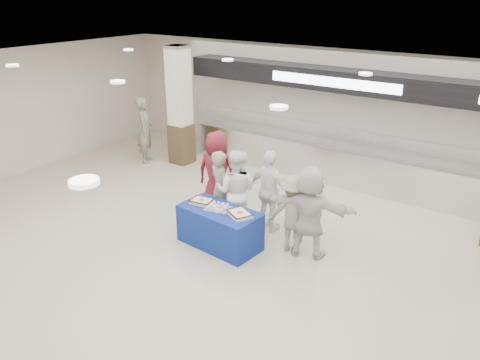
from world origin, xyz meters
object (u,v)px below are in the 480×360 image
Objects in this scene: display_table at (220,227)px; soldier_a at (220,189)px; sheet_cake_left at (202,201)px; civilian_white at (310,212)px; sheet_cake_right at (239,214)px; soldier_b at (294,214)px; chef_short at (270,191)px; cupcake_tray at (218,207)px; soldier_bg at (145,130)px; chef_tall at (236,191)px; civilian_maroon at (217,173)px.

display_table is 0.95× the size of soldier_a.
sheet_cake_left is 0.26× the size of civilian_white.
sheet_cake_right is at bearing 5.10° from display_table.
soldier_a is 1.09× the size of soldier_b.
soldier_a is (-0.46, 0.64, 0.44)m from display_table.
cupcake_tray is at bearing 72.21° from chef_short.
sheet_cake_right is at bearing -152.17° from soldier_bg.
chef_short is at bearing 90.83° from sheet_cake_right.
soldier_bg reaches higher than soldier_b.
soldier_bg is at bearing -30.66° from civilian_white.
cupcake_tray is at bearing 147.94° from soldier_a.
chef_short is (0.44, 1.08, 0.47)m from display_table.
soldier_bg is (-4.46, 2.53, 0.14)m from cupcake_tray.
soldier_b is (1.31, -0.03, -0.11)m from chef_tall.
chef_short is at bearing -129.43° from soldier_a.
soldier_b is at bearing -13.19° from civilian_white.
chef_tall is (-0.10, 0.67, 0.48)m from display_table.
soldier_a reaches higher than sheet_cake_right.
soldier_b is at bearing 156.79° from chef_short.
civilian_maroon is (-0.92, 1.14, 0.54)m from display_table.
civilian_maroon is 2.19m from soldier_b.
soldier_b is 0.81× the size of soldier_bg.
chef_short is at bearing 65.98° from cupcake_tray.
civilian_maroon is at bearing 133.77° from display_table.
soldier_a is 1.67m from soldier_b.
sheet_cake_right is at bearing 169.60° from soldier_a.
display_table is 0.62m from sheet_cake_right.
cupcake_tray is at bearing 113.92° from civilian_maroon.
soldier_b is at bearing 19.74° from sheet_cake_left.
chef_short reaches higher than sheet_cake_right.
chef_tall reaches higher than chef_short.
civilian_white is (2.45, -0.50, -0.04)m from civilian_maroon.
soldier_a is at bearing 90.66° from sheet_cake_left.
soldier_bg is at bearing 152.88° from sheet_cake_right.
sheet_cake_left is 1.77m from soldier_b.
cupcake_tray is 0.35× the size of soldier_b.
soldier_bg is (-3.58, 1.40, 0.01)m from civilian_maroon.
cupcake_tray is 1.70m from civilian_white.
chef_short is 5.15m from soldier_bg.
chef_short is 0.96× the size of civilian_white.
civilian_white reaches higher than cupcake_tray.
sheet_cake_left is at bearing -156.72° from soldier_bg.
chef_tall is at bearing -149.95° from soldier_a.
soldier_bg is (-4.95, 2.54, 0.13)m from sheet_cake_right.
civilian_white is 6.32m from soldier_bg.
sheet_cake_right is (0.45, 0.00, 0.42)m from display_table.
sheet_cake_right is 0.99m from soldier_b.
soldier_a is (-0.42, 0.64, 0.03)m from cupcake_tray.
chef_tall is 1.63m from civilian_white.
cupcake_tray is 0.31× the size of chef_tall.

